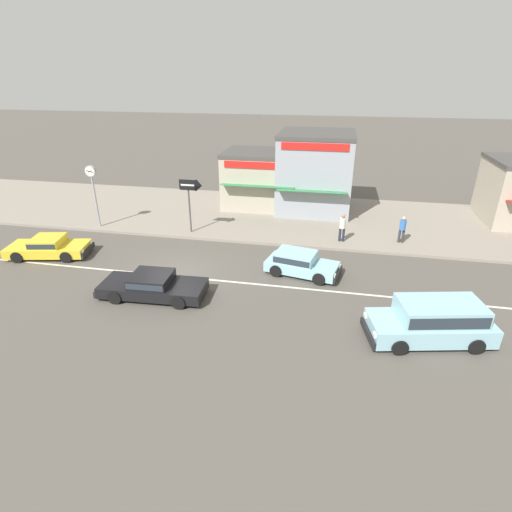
{
  "coord_description": "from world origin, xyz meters",
  "views": [
    {
      "loc": [
        7.32,
        -16.08,
        9.05
      ],
      "look_at": [
        3.85,
        1.39,
        0.8
      ],
      "focal_mm": 28.0,
      "sensor_mm": 36.0,
      "label": 1
    }
  ],
  "objects_px": {
    "sedan_black_4": "(152,285)",
    "arrow_signboard": "(196,189)",
    "hatchback_pale_blue_0": "(300,263)",
    "pedestrian_near_clock": "(402,228)",
    "street_clock": "(92,182)",
    "shopfront_mid_block": "(264,179)",
    "sedan_yellow_1": "(49,247)",
    "pedestrian_mid_kerb": "(342,226)",
    "minivan_pale_blue_5": "(434,320)",
    "shopfront_far_kios": "(315,172)"
  },
  "relations": [
    {
      "from": "sedan_black_4",
      "to": "street_clock",
      "type": "distance_m",
      "value": 10.26
    },
    {
      "from": "arrow_signboard",
      "to": "pedestrian_near_clock",
      "type": "distance_m",
      "value": 12.0
    },
    {
      "from": "sedan_yellow_1",
      "to": "shopfront_mid_block",
      "type": "distance_m",
      "value": 14.55
    },
    {
      "from": "hatchback_pale_blue_0",
      "to": "street_clock",
      "type": "height_order",
      "value": "street_clock"
    },
    {
      "from": "hatchback_pale_blue_0",
      "to": "shopfront_far_kios",
      "type": "distance_m",
      "value": 10.29
    },
    {
      "from": "arrow_signboard",
      "to": "shopfront_far_kios",
      "type": "xyz_separation_m",
      "value": [
        6.5,
        6.11,
        -0.09
      ]
    },
    {
      "from": "pedestrian_mid_kerb",
      "to": "sedan_yellow_1",
      "type": "bearing_deg",
      "value": -162.74
    },
    {
      "from": "sedan_black_4",
      "to": "arrow_signboard",
      "type": "relative_size",
      "value": 1.46
    },
    {
      "from": "shopfront_mid_block",
      "to": "shopfront_far_kios",
      "type": "bearing_deg",
      "value": -0.83
    },
    {
      "from": "pedestrian_near_clock",
      "to": "minivan_pale_blue_5",
      "type": "bearing_deg",
      "value": -90.2
    },
    {
      "from": "hatchback_pale_blue_0",
      "to": "pedestrian_near_clock",
      "type": "xyz_separation_m",
      "value": [
        5.33,
        4.71,
        0.47
      ]
    },
    {
      "from": "hatchback_pale_blue_0",
      "to": "sedan_yellow_1",
      "type": "distance_m",
      "value": 13.4
    },
    {
      "from": "sedan_black_4",
      "to": "pedestrian_near_clock",
      "type": "relative_size",
      "value": 3.04
    },
    {
      "from": "sedan_black_4",
      "to": "street_clock",
      "type": "xyz_separation_m",
      "value": [
        -6.87,
        7.2,
        2.47
      ]
    },
    {
      "from": "pedestrian_mid_kerb",
      "to": "sedan_black_4",
      "type": "bearing_deg",
      "value": -136.68
    },
    {
      "from": "shopfront_mid_block",
      "to": "pedestrian_near_clock",
      "type": "bearing_deg",
      "value": -31.12
    },
    {
      "from": "arrow_signboard",
      "to": "hatchback_pale_blue_0",
      "type": "bearing_deg",
      "value": -31.15
    },
    {
      "from": "minivan_pale_blue_5",
      "to": "pedestrian_mid_kerb",
      "type": "relative_size",
      "value": 2.93
    },
    {
      "from": "minivan_pale_blue_5",
      "to": "pedestrian_mid_kerb",
      "type": "xyz_separation_m",
      "value": [
        -3.3,
        8.62,
        0.25
      ]
    },
    {
      "from": "street_clock",
      "to": "pedestrian_mid_kerb",
      "type": "height_order",
      "value": "street_clock"
    },
    {
      "from": "sedan_black_4",
      "to": "pedestrian_near_clock",
      "type": "height_order",
      "value": "pedestrian_near_clock"
    },
    {
      "from": "shopfront_far_kios",
      "to": "sedan_yellow_1",
      "type": "bearing_deg",
      "value": -141.62
    },
    {
      "from": "sedan_yellow_1",
      "to": "minivan_pale_blue_5",
      "type": "bearing_deg",
      "value": -11.61
    },
    {
      "from": "pedestrian_near_clock",
      "to": "shopfront_far_kios",
      "type": "height_order",
      "value": "shopfront_far_kios"
    },
    {
      "from": "sedan_yellow_1",
      "to": "pedestrian_mid_kerb",
      "type": "height_order",
      "value": "pedestrian_mid_kerb"
    },
    {
      "from": "shopfront_mid_block",
      "to": "shopfront_far_kios",
      "type": "xyz_separation_m",
      "value": [
        3.6,
        -0.05,
        0.7
      ]
    },
    {
      "from": "sedan_black_4",
      "to": "pedestrian_near_clock",
      "type": "bearing_deg",
      "value": 35.42
    },
    {
      "from": "arrow_signboard",
      "to": "shopfront_mid_block",
      "type": "distance_m",
      "value": 6.86
    },
    {
      "from": "sedan_yellow_1",
      "to": "street_clock",
      "type": "xyz_separation_m",
      "value": [
        0.38,
        4.32,
        2.47
      ]
    },
    {
      "from": "minivan_pale_blue_5",
      "to": "arrow_signboard",
      "type": "distance_m",
      "value": 14.58
    },
    {
      "from": "sedan_yellow_1",
      "to": "shopfront_far_kios",
      "type": "xyz_separation_m",
      "value": [
        13.38,
        10.6,
        2.26
      ]
    },
    {
      "from": "minivan_pale_blue_5",
      "to": "hatchback_pale_blue_0",
      "type": "bearing_deg",
      "value": 140.32
    },
    {
      "from": "sedan_black_4",
      "to": "shopfront_far_kios",
      "type": "xyz_separation_m",
      "value": [
        6.13,
        13.49,
        2.26
      ]
    },
    {
      "from": "pedestrian_near_clock",
      "to": "shopfront_mid_block",
      "type": "bearing_deg",
      "value": 148.88
    },
    {
      "from": "sedan_black_4",
      "to": "arrow_signboard",
      "type": "distance_m",
      "value": 7.75
    },
    {
      "from": "hatchback_pale_blue_0",
      "to": "pedestrian_near_clock",
      "type": "bearing_deg",
      "value": 41.49
    },
    {
      "from": "street_clock",
      "to": "arrow_signboard",
      "type": "distance_m",
      "value": 6.5
    },
    {
      "from": "sedan_black_4",
      "to": "shopfront_far_kios",
      "type": "relative_size",
      "value": 0.8
    },
    {
      "from": "pedestrian_near_clock",
      "to": "hatchback_pale_blue_0",
      "type": "bearing_deg",
      "value": -138.51
    },
    {
      "from": "sedan_yellow_1",
      "to": "shopfront_mid_block",
      "type": "xyz_separation_m",
      "value": [
        9.78,
        10.65,
        1.56
      ]
    },
    {
      "from": "sedan_black_4",
      "to": "minivan_pale_blue_5",
      "type": "height_order",
      "value": "minivan_pale_blue_5"
    },
    {
      "from": "street_clock",
      "to": "hatchback_pale_blue_0",
      "type": "bearing_deg",
      "value": -16.14
    },
    {
      "from": "pedestrian_mid_kerb",
      "to": "shopfront_mid_block",
      "type": "relative_size",
      "value": 0.29
    },
    {
      "from": "sedan_yellow_1",
      "to": "sedan_black_4",
      "type": "distance_m",
      "value": 7.81
    },
    {
      "from": "sedan_yellow_1",
      "to": "shopfront_mid_block",
      "type": "height_order",
      "value": "shopfront_mid_block"
    },
    {
      "from": "sedan_yellow_1",
      "to": "sedan_black_4",
      "type": "bearing_deg",
      "value": -21.68
    },
    {
      "from": "minivan_pale_blue_5",
      "to": "sedan_yellow_1",
      "type": "bearing_deg",
      "value": 168.39
    },
    {
      "from": "sedan_black_4",
      "to": "shopfront_far_kios",
      "type": "height_order",
      "value": "shopfront_far_kios"
    },
    {
      "from": "minivan_pale_blue_5",
      "to": "shopfront_far_kios",
      "type": "xyz_separation_m",
      "value": [
        -5.3,
        14.44,
        1.95
      ]
    },
    {
      "from": "pedestrian_mid_kerb",
      "to": "shopfront_mid_block",
      "type": "height_order",
      "value": "shopfront_mid_block"
    }
  ]
}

